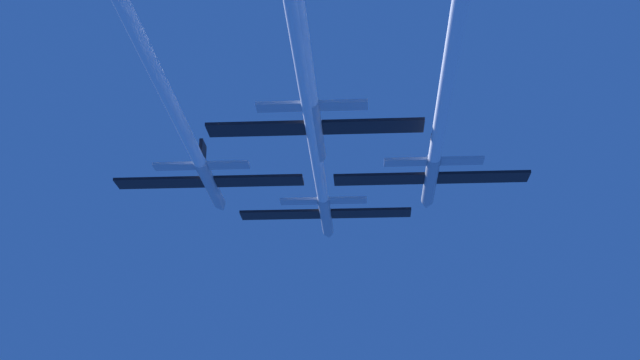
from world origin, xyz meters
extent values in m
cylinder|color=#B2BAC6|center=(0.03, 0.57, 0.55)|extent=(1.06, 9.64, 1.06)
cone|color=#B2BAC6|center=(0.03, 6.45, 0.55)|extent=(1.04, 2.12, 1.04)
ellipsoid|color=black|center=(0.03, 2.69, 1.00)|extent=(0.74, 1.93, 0.53)
cube|color=black|center=(-4.16, 0.08, 0.55)|extent=(7.33, 2.12, 0.23)
cube|color=black|center=(4.22, 0.08, 0.55)|extent=(7.33, 2.12, 0.23)
cube|color=black|center=(0.03, -3.29, 1.85)|extent=(0.28, 1.74, 1.54)
cube|color=#B2BAC6|center=(-2.15, -3.48, 0.55)|extent=(3.30, 1.27, 0.23)
cube|color=#B2BAC6|center=(2.21, -3.48, 0.55)|extent=(3.30, 1.27, 0.23)
cylinder|color=white|center=(0.03, -24.60, 0.55)|extent=(0.95, 40.70, 0.95)
cylinder|color=#B2BAC6|center=(-9.22, -8.39, 0.48)|extent=(1.06, 9.64, 1.06)
cone|color=#B2BAC6|center=(-9.22, -2.51, 0.48)|extent=(1.04, 2.12, 1.04)
ellipsoid|color=black|center=(-9.22, -6.27, 0.93)|extent=(0.74, 1.93, 0.53)
cube|color=black|center=(-13.41, -8.87, 0.48)|extent=(7.33, 2.12, 0.23)
cube|color=black|center=(-5.02, -8.87, 0.48)|extent=(7.33, 2.12, 0.23)
cube|color=black|center=(-9.22, -12.25, 1.78)|extent=(0.28, 1.74, 1.54)
cube|color=#B2BAC6|center=(-11.39, -12.44, 0.48)|extent=(3.30, 1.27, 0.23)
cube|color=#B2BAC6|center=(-7.04, -12.44, 0.48)|extent=(3.30, 1.27, 0.23)
cylinder|color=white|center=(-9.22, -29.80, 0.48)|extent=(0.95, 33.17, 0.95)
cylinder|color=#B2BAC6|center=(9.09, -9.41, 0.00)|extent=(1.06, 9.64, 1.06)
cone|color=#B2BAC6|center=(9.09, -3.53, 0.00)|extent=(1.04, 2.12, 1.04)
ellipsoid|color=black|center=(9.09, -7.29, 0.45)|extent=(0.74, 1.93, 0.53)
cube|color=black|center=(4.90, -9.89, 0.00)|extent=(7.33, 2.12, 0.23)
cube|color=black|center=(13.28, -9.89, 0.00)|extent=(7.33, 2.12, 0.23)
cube|color=black|center=(9.09, -13.27, 1.30)|extent=(0.28, 1.74, 1.54)
cube|color=#B2BAC6|center=(6.91, -13.46, 0.00)|extent=(3.30, 1.27, 0.23)
cube|color=#B2BAC6|center=(11.27, -13.46, 0.00)|extent=(3.30, 1.27, 0.23)
cylinder|color=white|center=(9.09, -32.17, 0.00)|extent=(0.95, 35.87, 0.95)
cylinder|color=#B2BAC6|center=(0.24, -18.29, 0.66)|extent=(1.06, 9.64, 1.06)
cone|color=#B2BAC6|center=(0.24, -12.41, 0.66)|extent=(1.04, 2.12, 1.04)
ellipsoid|color=black|center=(0.24, -16.17, 1.11)|extent=(0.74, 1.93, 0.53)
cube|color=black|center=(-3.95, -18.78, 0.66)|extent=(7.33, 2.12, 0.23)
cube|color=black|center=(4.43, -18.78, 0.66)|extent=(7.33, 2.12, 0.23)
cube|color=black|center=(0.24, -22.15, 1.96)|extent=(0.28, 1.74, 1.54)
cube|color=#B2BAC6|center=(-1.94, -22.34, 0.66)|extent=(3.30, 1.27, 0.23)
cube|color=#B2BAC6|center=(2.42, -22.34, 0.66)|extent=(3.30, 1.27, 0.23)
camera|label=1|loc=(3.89, -76.35, -25.76)|focal=49.24mm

